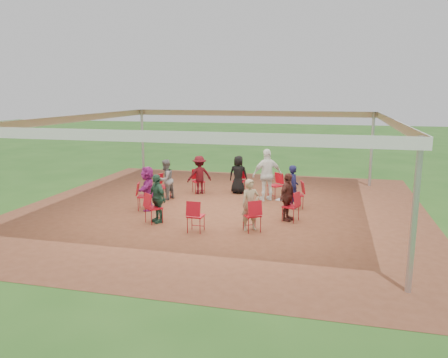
% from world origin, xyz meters
% --- Properties ---
extents(ground, '(80.00, 80.00, 0.00)m').
position_xyz_m(ground, '(0.00, 0.00, 0.00)').
color(ground, '#2A5A1C').
rests_on(ground, ground).
extents(dirt_patch, '(13.00, 13.00, 0.00)m').
position_xyz_m(dirt_patch, '(0.00, 0.00, 0.01)').
color(dirt_patch, brown).
rests_on(dirt_patch, ground).
extents(tent, '(10.33, 10.33, 3.00)m').
position_xyz_m(tent, '(0.00, 0.00, 2.37)').
color(tent, '#B2B2B7').
rests_on(tent, ground).
extents(chair_0, '(0.56, 0.54, 0.90)m').
position_xyz_m(chair_0, '(2.35, -0.83, 0.45)').
color(chair_0, red).
rests_on(chair_0, ground).
extents(chair_1, '(0.54, 0.53, 0.90)m').
position_xyz_m(chair_1, '(2.39, 0.71, 0.45)').
color(chair_1, red).
rests_on(chair_1, ground).
extents(chair_2, '(0.60, 0.60, 0.90)m').
position_xyz_m(chair_2, '(1.52, 1.97, 0.45)').
color(chair_2, red).
rests_on(chair_2, ground).
extents(chair_3, '(0.43, 0.45, 0.90)m').
position_xyz_m(chair_3, '(0.07, 2.49, 0.45)').
color(chair_3, red).
rests_on(chair_3, ground).
extents(chair_4, '(0.60, 0.60, 0.90)m').
position_xyz_m(chair_4, '(-1.41, 2.05, 0.45)').
color(chair_4, red).
rests_on(chair_4, ground).
extents(chair_5, '(0.56, 0.54, 0.90)m').
position_xyz_m(chair_5, '(-2.35, 0.83, 0.45)').
color(chair_5, red).
rests_on(chair_5, ground).
extents(chair_6, '(0.54, 0.53, 0.90)m').
position_xyz_m(chair_6, '(-2.39, -0.71, 0.45)').
color(chair_6, red).
rests_on(chair_6, ground).
extents(chair_7, '(0.60, 0.60, 0.90)m').
position_xyz_m(chair_7, '(-1.52, -1.97, 0.45)').
color(chair_7, red).
rests_on(chair_7, ground).
extents(chair_8, '(0.43, 0.45, 0.90)m').
position_xyz_m(chair_8, '(-0.07, -2.49, 0.45)').
color(chair_8, red).
rests_on(chair_8, ground).
extents(chair_9, '(0.60, 0.60, 0.90)m').
position_xyz_m(chair_9, '(1.41, -2.05, 0.45)').
color(chair_9, red).
rests_on(chair_9, ground).
extents(person_seated_0, '(0.69, 0.94, 1.44)m').
position_xyz_m(person_seated_0, '(2.23, -0.79, 0.72)').
color(person_seated_0, '#512621').
rests_on(person_seated_0, ground).
extents(person_seated_1, '(0.48, 0.60, 1.44)m').
position_xyz_m(person_seated_1, '(2.27, 0.67, 0.72)').
color(person_seated_1, '#141439').
rests_on(person_seated_1, ground).
extents(person_seated_2, '(0.71, 0.41, 1.44)m').
position_xyz_m(person_seated_2, '(0.06, 2.37, 0.72)').
color(person_seated_2, black).
rests_on(person_seated_2, ground).
extents(person_seated_3, '(1.02, 0.90, 1.44)m').
position_xyz_m(person_seated_3, '(-1.34, 1.95, 0.72)').
color(person_seated_3, '#3F090F').
rests_on(person_seated_3, ground).
extents(person_seated_4, '(0.61, 0.79, 1.44)m').
position_xyz_m(person_seated_4, '(-2.23, 0.79, 0.72)').
color(person_seated_4, slate).
rests_on(person_seated_4, ground).
extents(person_seated_5, '(0.85, 1.42, 1.44)m').
position_xyz_m(person_seated_5, '(-2.27, -0.67, 0.72)').
color(person_seated_5, '#8B1E73').
rests_on(person_seated_5, ground).
extents(person_seated_6, '(0.93, 0.85, 1.44)m').
position_xyz_m(person_seated_6, '(-1.44, -1.88, 0.72)').
color(person_seated_6, '#28543E').
rests_on(person_seated_6, ground).
extents(person_seated_7, '(0.63, 0.58, 1.44)m').
position_xyz_m(person_seated_7, '(1.34, -1.95, 0.72)').
color(person_seated_7, '#978262').
rests_on(person_seated_7, ground).
extents(standing_person, '(1.21, 1.00, 1.83)m').
position_xyz_m(standing_person, '(1.29, 1.52, 0.92)').
color(standing_person, white).
rests_on(standing_person, ground).
extents(cable_coil, '(0.36, 0.36, 0.03)m').
position_xyz_m(cable_coil, '(1.00, 0.81, 0.02)').
color(cable_coil, black).
rests_on(cable_coil, ground).
extents(laptop, '(0.33, 0.37, 0.21)m').
position_xyz_m(laptop, '(2.08, -0.74, 0.67)').
color(laptop, '#B7B7BC').
rests_on(laptop, ground).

